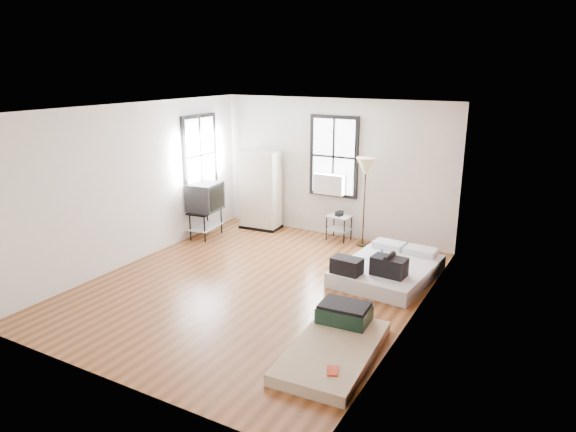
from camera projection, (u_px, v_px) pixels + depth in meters
The scene contains 8 objects.
ground at pixel (256, 285), 8.26m from camera, with size 6.00×6.00×0.00m, color #5C3218.
room_shell at pixel (279, 177), 7.97m from camera, with size 5.02×6.02×2.80m.
mattress_main at pixel (387, 269), 8.50m from camera, with size 1.51×1.96×0.60m.
mattress_bare at pixel (336, 341), 6.34m from camera, with size 1.05×1.85×0.39m.
wardrobe at pixel (260, 190), 10.97m from camera, with size 0.88×0.55×1.69m.
side_table at pixel (339, 221), 10.31m from camera, with size 0.48×0.40×0.60m.
floor_lamp at pixel (366, 171), 9.70m from camera, with size 0.37×0.37×1.74m.
tv_stand at pixel (205, 198), 10.40m from camera, with size 0.63×0.85×1.13m.
Camera 1 is at (4.13, -6.42, 3.38)m, focal length 32.00 mm.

